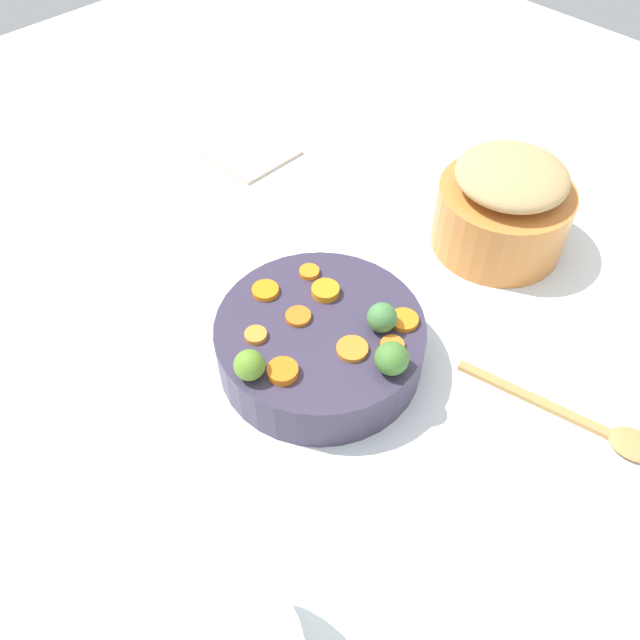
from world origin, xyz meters
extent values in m
cube|color=white|center=(0.00, 0.00, 0.01)|extent=(2.40, 2.40, 0.02)
cylinder|color=#393148|center=(0.01, -0.04, 0.06)|extent=(0.27, 0.27, 0.07)
cylinder|color=orange|center=(-0.02, -0.40, 0.07)|extent=(0.20, 0.20, 0.11)
ellipsoid|color=tan|center=(-0.02, -0.40, 0.15)|extent=(0.17, 0.17, 0.05)
cylinder|color=orange|center=(-0.08, -0.08, 0.09)|extent=(0.04, 0.04, 0.01)
cylinder|color=orange|center=(0.10, -0.03, 0.09)|extent=(0.04, 0.04, 0.01)
cylinder|color=orange|center=(-0.01, 0.05, 0.10)|extent=(0.04, 0.04, 0.01)
cylinder|color=orange|center=(0.04, -0.03, 0.09)|extent=(0.05, 0.05, 0.01)
cylinder|color=orange|center=(0.05, -0.08, 0.10)|extent=(0.05, 0.05, 0.01)
cylinder|color=orange|center=(0.05, 0.03, 0.09)|extent=(0.04, 0.04, 0.01)
cylinder|color=orange|center=(0.09, -0.09, 0.09)|extent=(0.03, 0.03, 0.01)
cylinder|color=orange|center=(-0.06, -0.12, 0.09)|extent=(0.05, 0.05, 0.01)
cylinder|color=orange|center=(-0.05, -0.04, 0.09)|extent=(0.05, 0.05, 0.01)
sphere|color=#5D8929|center=(0.01, 0.08, 0.11)|extent=(0.04, 0.04, 0.04)
sphere|color=#467B31|center=(-0.10, -0.05, 0.11)|extent=(0.04, 0.04, 0.04)
sphere|color=#457C41|center=(-0.05, -0.09, 0.11)|extent=(0.04, 0.04, 0.04)
cube|color=tan|center=(-0.23, -0.19, 0.02)|extent=(0.21, 0.06, 0.01)
ellipsoid|color=tan|center=(-0.35, -0.21, 0.03)|extent=(0.07, 0.06, 0.01)
cube|color=#C9AF97|center=(0.44, -0.28, 0.02)|extent=(0.14, 0.14, 0.01)
camera|label=1|loc=(-0.38, 0.34, 0.72)|focal=36.72mm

